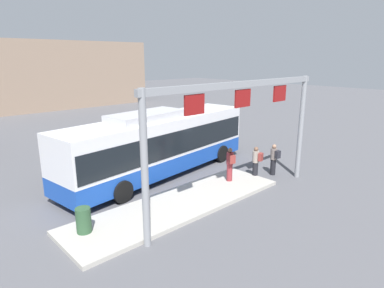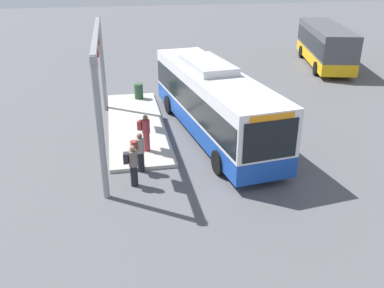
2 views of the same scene
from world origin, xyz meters
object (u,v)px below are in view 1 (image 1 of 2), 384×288
object	(u,v)px
person_boarding	(274,159)
trash_bin	(84,220)
person_waiting_near	(256,162)
bus_main	(160,142)
person_waiting_mid	(230,164)

from	to	relation	value
person_boarding	trash_bin	size ratio (longest dim) A/B	1.86
person_waiting_near	trash_bin	size ratio (longest dim) A/B	1.86
person_boarding	trash_bin	bearing A→B (deg)	91.31
bus_main	trash_bin	bearing A→B (deg)	-158.84
bus_main	trash_bin	size ratio (longest dim) A/B	12.99
person_waiting_mid	person_boarding	bearing A→B (deg)	-79.67
person_waiting_near	trash_bin	world-z (taller)	person_waiting_near
person_boarding	person_waiting_mid	bearing A→B (deg)	81.57
bus_main	person_waiting_near	world-z (taller)	bus_main
person_waiting_mid	trash_bin	size ratio (longest dim) A/B	1.86
person_waiting_near	person_waiting_mid	world-z (taller)	person_waiting_mid
person_boarding	person_waiting_mid	size ratio (longest dim) A/B	1.00
bus_main	person_boarding	world-z (taller)	bus_main
person_waiting_near	trash_bin	xyz separation A→B (m)	(-9.06, 0.61, -0.28)
person_boarding	person_waiting_near	xyz separation A→B (m)	(-1.09, 0.34, 0.00)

